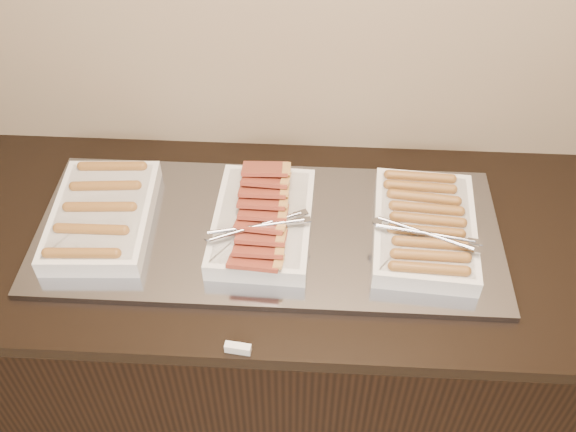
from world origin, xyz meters
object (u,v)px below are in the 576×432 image
object	(u,v)px
warming_tray	(268,231)
dish_center	(262,220)
dish_left	(102,215)
counter	(263,331)
dish_right	(425,227)

from	to	relation	value
warming_tray	dish_center	size ratio (longest dim) A/B	3.04
warming_tray	dish_center	xyz separation A→B (m)	(-0.02, -0.00, 0.04)
warming_tray	dish_left	distance (m)	0.43
counter	warming_tray	distance (m)	0.46
dish_right	counter	bearing A→B (deg)	-176.50
dish_left	dish_right	world-z (taller)	dish_right
dish_center	dish_right	world-z (taller)	dish_center
dish_left	dish_right	bearing A→B (deg)	-3.17
counter	warming_tray	world-z (taller)	warming_tray
dish_right	warming_tray	bearing A→B (deg)	-176.53
warming_tray	dish_right	size ratio (longest dim) A/B	3.02
warming_tray	dish_left	world-z (taller)	dish_left
counter	dish_right	bearing A→B (deg)	-0.47
dish_center	dish_right	xyz separation A→B (m)	(0.41, 0.00, -0.00)
dish_left	dish_center	distance (m)	0.42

